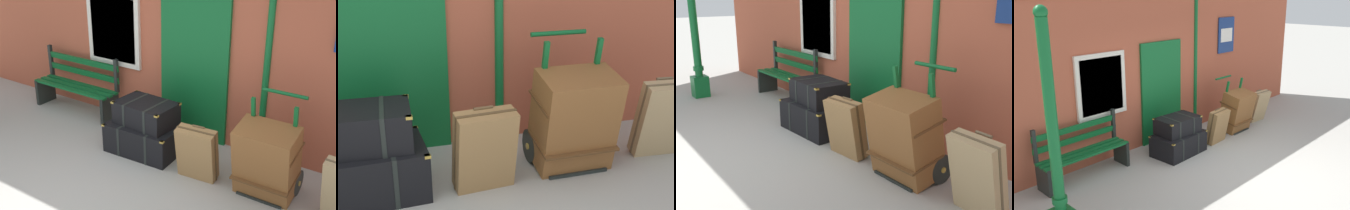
{
  "view_description": "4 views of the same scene",
  "coord_description": "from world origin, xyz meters",
  "views": [
    {
      "loc": [
        3.1,
        -2.66,
        3.04
      ],
      "look_at": [
        0.11,
        1.77,
        0.74
      ],
      "focal_mm": 46.17,
      "sensor_mm": 36.0,
      "label": 1
    },
    {
      "loc": [
        -0.1,
        -1.92,
        2.01
      ],
      "look_at": [
        1.06,
        1.8,
        0.6
      ],
      "focal_mm": 49.77,
      "sensor_mm": 36.0,
      "label": 2
    },
    {
      "loc": [
        4.28,
        -1.18,
        1.91
      ],
      "look_at": [
        0.46,
        1.64,
        0.54
      ],
      "focal_mm": 41.14,
      "sensor_mm": 36.0,
      "label": 3
    },
    {
      "loc": [
        -5.22,
        -3.15,
        3.06
      ],
      "look_at": [
        0.19,
        1.91,
        0.85
      ],
      "focal_mm": 40.86,
      "sensor_mm": 36.0,
      "label": 4
    }
  ],
  "objects": [
    {
      "name": "ground_plane",
      "position": [
        0.0,
        0.0,
        0.0
      ],
      "size": [
        60.0,
        60.0,
        0.0
      ],
      "primitive_type": "plane",
      "color": "#A3A099"
    },
    {
      "name": "suitcase_cream",
      "position": [
        2.53,
        1.55,
        0.39
      ],
      "size": [
        0.51,
        0.39,
        0.79
      ],
      "color": "tan",
      "rests_on": "ground"
    },
    {
      "name": "platform_bench",
      "position": [
        -2.01,
        2.16,
        0.44
      ],
      "size": [
        1.6,
        0.43,
        1.01
      ],
      "color": "#0F5B28",
      "rests_on": "ground"
    },
    {
      "name": "porters_trolley",
      "position": [
        1.62,
        1.74,
        0.27
      ],
      "size": [
        0.71,
        0.59,
        1.2
      ],
      "color": "black",
      "rests_on": "ground"
    },
    {
      "name": "brick_facade",
      "position": [
        -0.01,
        2.6,
        1.6
      ],
      "size": [
        10.4,
        0.35,
        3.2
      ],
      "color": "#AD5138",
      "rests_on": "ground"
    },
    {
      "name": "lamp_post",
      "position": [
        -3.17,
        0.88,
        1.11
      ],
      "size": [
        0.28,
        0.28,
        2.93
      ],
      "color": "#0F5B28",
      "rests_on": "ground"
    },
    {
      "name": "suitcase_slate",
      "position": [
        0.77,
        1.44,
        0.36
      ],
      "size": [
        0.52,
        0.36,
        0.73
      ],
      "color": "olive",
      "rests_on": "ground"
    },
    {
      "name": "large_brown_trunk",
      "position": [
        1.62,
        1.56,
        0.47
      ],
      "size": [
        0.7,
        0.6,
        0.95
      ],
      "color": "brown",
      "rests_on": "ground"
    },
    {
      "name": "steamer_trunk_base",
      "position": [
        -0.2,
        1.64,
        0.21
      ],
      "size": [
        1.04,
        0.69,
        0.43
      ],
      "color": "black",
      "rests_on": "ground"
    },
    {
      "name": "steamer_trunk_middle",
      "position": [
        -0.19,
        1.67,
        0.58
      ],
      "size": [
        0.84,
        0.59,
        0.33
      ],
      "color": "black",
      "rests_on": "steamer_trunk_base"
    }
  ]
}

